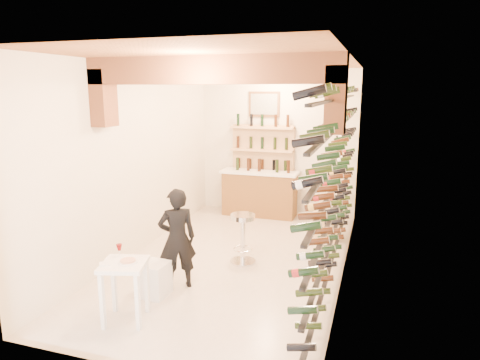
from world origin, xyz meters
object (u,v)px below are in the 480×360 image
(person, at_px, (177,239))
(wine_rack, at_px, (332,174))
(tasting_table, at_px, (124,273))
(white_stool, at_px, (154,279))
(crate_lower, at_px, (324,233))
(chrome_barstool, at_px, (243,235))
(back_counter, at_px, (260,192))

(person, bearing_deg, wine_rack, 175.16)
(wine_rack, distance_m, tasting_table, 3.23)
(white_stool, height_order, person, person)
(tasting_table, xyz_separation_m, crate_lower, (1.95, 3.64, -0.48))
(tasting_table, bearing_deg, person, 63.17)
(wine_rack, relative_size, chrome_barstool, 7.00)
(tasting_table, xyz_separation_m, white_stool, (0.00, 0.69, -0.38))
(tasting_table, height_order, white_stool, tasting_table)
(tasting_table, relative_size, person, 0.63)
(chrome_barstool, bearing_deg, back_counter, 99.68)
(white_stool, relative_size, crate_lower, 1.00)
(back_counter, height_order, chrome_barstool, back_counter)
(tasting_table, distance_m, chrome_barstool, 2.30)
(tasting_table, relative_size, chrome_barstool, 1.12)
(back_counter, bearing_deg, crate_lower, -36.73)
(wine_rack, bearing_deg, chrome_barstool, -178.31)
(wine_rack, relative_size, person, 3.94)
(wine_rack, xyz_separation_m, back_counter, (-1.83, 2.65, -1.02))
(crate_lower, bearing_deg, wine_rack, -80.78)
(back_counter, distance_m, white_stool, 4.17)
(white_stool, xyz_separation_m, chrome_barstool, (0.82, 1.46, 0.24))
(wine_rack, height_order, tasting_table, wine_rack)
(back_counter, height_order, crate_lower, back_counter)
(person, height_order, chrome_barstool, person)
(wine_rack, height_order, back_counter, wine_rack)
(back_counter, distance_m, crate_lower, 2.03)
(chrome_barstool, bearing_deg, wine_rack, 1.69)
(back_counter, distance_m, tasting_table, 4.85)
(back_counter, bearing_deg, chrome_barstool, -80.32)
(white_stool, bearing_deg, person, 58.87)
(wine_rack, relative_size, back_counter, 3.35)
(person, height_order, crate_lower, person)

